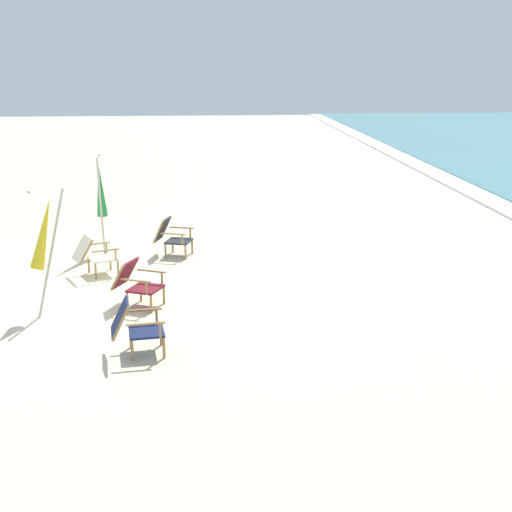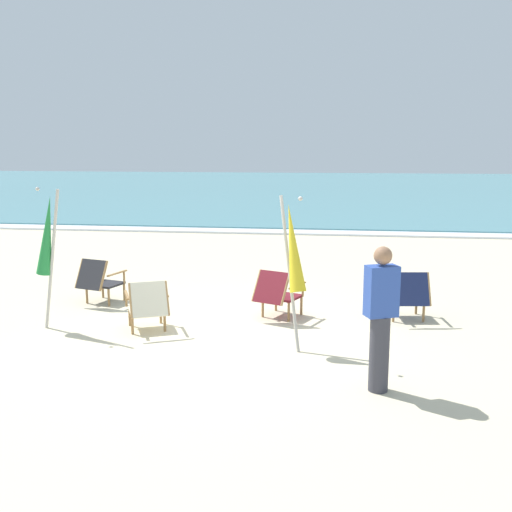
{
  "view_description": "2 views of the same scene",
  "coord_description": "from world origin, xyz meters",
  "px_view_note": "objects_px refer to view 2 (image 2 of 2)",
  "views": [
    {
      "loc": [
        12.09,
        1.96,
        4.0
      ],
      "look_at": [
        0.42,
        2.86,
        0.74
      ],
      "focal_mm": 50.0,
      "sensor_mm": 36.0,
      "label": 1
    },
    {
      "loc": [
        1.63,
        -8.24,
        2.69
      ],
      "look_at": [
        0.14,
        2.53,
        0.68
      ],
      "focal_mm": 42.0,
      "sensor_mm": 36.0,
      "label": 2
    }
  ],
  "objects_px": {
    "beach_chair_front_right": "(99,280)",
    "umbrella_furled_yellow": "(293,250)",
    "beach_chair_back_left": "(408,294)",
    "beach_chair_far_center": "(277,292)",
    "person_near_chairs": "(381,318)",
    "umbrella_furled_green": "(47,237)",
    "beach_chair_front_left": "(148,304)"
  },
  "relations": [
    {
      "from": "umbrella_furled_yellow",
      "to": "person_near_chairs",
      "type": "distance_m",
      "value": 1.76
    },
    {
      "from": "beach_chair_back_left",
      "to": "beach_chair_front_right",
      "type": "bearing_deg",
      "value": 176.51
    },
    {
      "from": "beach_chair_back_left",
      "to": "beach_chair_far_center",
      "type": "bearing_deg",
      "value": -175.81
    },
    {
      "from": "beach_chair_front_left",
      "to": "person_near_chairs",
      "type": "distance_m",
      "value": 3.65
    },
    {
      "from": "beach_chair_front_right",
      "to": "beach_chair_far_center",
      "type": "relative_size",
      "value": 0.93
    },
    {
      "from": "beach_chair_front_left",
      "to": "person_near_chairs",
      "type": "xyz_separation_m",
      "value": [
        3.2,
        -1.71,
        0.42
      ]
    },
    {
      "from": "beach_chair_front_left",
      "to": "beach_chair_back_left",
      "type": "height_order",
      "value": "beach_chair_back_left"
    },
    {
      "from": "umbrella_furled_green",
      "to": "person_near_chairs",
      "type": "relative_size",
      "value": 1.29
    },
    {
      "from": "beach_chair_front_right",
      "to": "beach_chair_back_left",
      "type": "bearing_deg",
      "value": -3.49
    },
    {
      "from": "beach_chair_front_left",
      "to": "umbrella_furled_green",
      "type": "xyz_separation_m",
      "value": [
        -1.48,
        -0.01,
        0.96
      ]
    },
    {
      "from": "umbrella_furled_yellow",
      "to": "umbrella_furled_green",
      "type": "relative_size",
      "value": 0.98
    },
    {
      "from": "beach_chair_back_left",
      "to": "person_near_chairs",
      "type": "relative_size",
      "value": 0.49
    },
    {
      "from": "beach_chair_front_left",
      "to": "beach_chair_far_center",
      "type": "xyz_separation_m",
      "value": [
        1.8,
        0.95,
        0.0
      ]
    },
    {
      "from": "beach_chair_back_left",
      "to": "beach_chair_far_center",
      "type": "relative_size",
      "value": 0.87
    },
    {
      "from": "beach_chair_front_left",
      "to": "umbrella_furled_yellow",
      "type": "xyz_separation_m",
      "value": [
        2.14,
        -0.41,
        0.93
      ]
    },
    {
      "from": "beach_chair_back_left",
      "to": "beach_chair_far_center",
      "type": "height_order",
      "value": "beach_chair_back_left"
    },
    {
      "from": "beach_chair_front_right",
      "to": "umbrella_furled_yellow",
      "type": "height_order",
      "value": "umbrella_furled_yellow"
    },
    {
      "from": "beach_chair_front_right",
      "to": "beach_chair_far_center",
      "type": "distance_m",
      "value": 3.15
    },
    {
      "from": "beach_chair_back_left",
      "to": "beach_chair_far_center",
      "type": "xyz_separation_m",
      "value": [
        -2.03,
        -0.15,
        -0.0
      ]
    },
    {
      "from": "person_near_chairs",
      "to": "beach_chair_front_right",
      "type": "bearing_deg",
      "value": 145.37
    },
    {
      "from": "beach_chair_front_left",
      "to": "beach_chair_front_right",
      "type": "bearing_deg",
      "value": 133.09
    },
    {
      "from": "umbrella_furled_yellow",
      "to": "beach_chair_far_center",
      "type": "bearing_deg",
      "value": 104.14
    },
    {
      "from": "beach_chair_front_left",
      "to": "beach_chair_front_right",
      "type": "height_order",
      "value": "beach_chair_front_right"
    },
    {
      "from": "beach_chair_far_center",
      "to": "person_near_chairs",
      "type": "bearing_deg",
      "value": -62.18
    },
    {
      "from": "beach_chair_front_right",
      "to": "beach_chair_back_left",
      "type": "height_order",
      "value": "beach_chair_front_right"
    },
    {
      "from": "beach_chair_far_center",
      "to": "person_near_chairs",
      "type": "distance_m",
      "value": 3.04
    },
    {
      "from": "beach_chair_front_left",
      "to": "umbrella_furled_green",
      "type": "distance_m",
      "value": 1.76
    },
    {
      "from": "beach_chair_front_right",
      "to": "umbrella_furled_green",
      "type": "height_order",
      "value": "umbrella_furled_green"
    },
    {
      "from": "beach_chair_front_left",
      "to": "umbrella_furled_green",
      "type": "bearing_deg",
      "value": -179.51
    },
    {
      "from": "beach_chair_back_left",
      "to": "person_near_chairs",
      "type": "height_order",
      "value": "person_near_chairs"
    },
    {
      "from": "beach_chair_front_right",
      "to": "umbrella_furled_yellow",
      "type": "distance_m",
      "value": 4.02
    },
    {
      "from": "beach_chair_far_center",
      "to": "umbrella_furled_green",
      "type": "xyz_separation_m",
      "value": [
        -3.27,
        -0.96,
        0.96
      ]
    }
  ]
}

